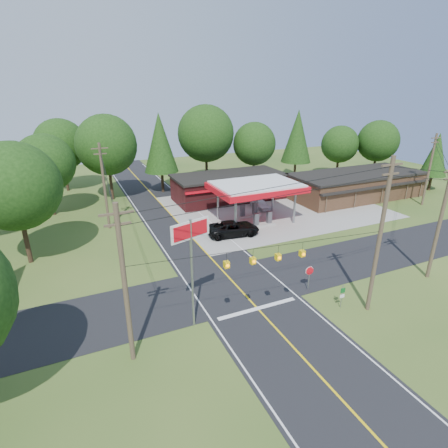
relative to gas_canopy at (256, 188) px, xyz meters
name	(u,v)px	position (x,y,z in m)	size (l,w,h in m)	color
ground	(236,286)	(-9.00, -13.00, -4.27)	(120.00, 120.00, 0.00)	#36531D
main_highway	(236,286)	(-9.00, -13.00, -4.26)	(8.00, 120.00, 0.02)	black
cross_road	(236,286)	(-9.00, -13.00, -4.25)	(70.00, 7.00, 0.02)	black
lane_center_yellow	(236,286)	(-9.00, -13.00, -4.24)	(0.15, 110.00, 0.00)	yellow
gas_canopy	(256,188)	(0.00, 0.00, 0.00)	(10.60, 7.40, 4.88)	gray
convenience_store	(229,187)	(1.00, 9.98, -2.35)	(16.40, 7.55, 3.80)	#4E1618
strip_building	(356,185)	(19.00, 2.98, -2.35)	(20.40, 8.75, 3.80)	#3E2719
utility_pole_near_right	(380,236)	(-1.50, -20.00, 1.69)	(1.80, 0.30, 11.50)	#473828
utility_pole_near_left	(125,284)	(-18.50, -18.00, 0.93)	(1.80, 0.30, 10.00)	#473828
utility_pole_far_left	(104,186)	(-17.00, 5.00, 0.93)	(1.80, 0.30, 10.00)	#473828
utility_pole_right_b	(440,221)	(7.00, -18.50, 0.93)	(1.80, 0.30, 10.00)	#473828
utility_pole_far_right	(429,169)	(25.00, -4.00, 0.93)	(1.80, 0.30, 10.00)	#473828
utility_pole_north	(102,162)	(-15.50, 22.00, 0.48)	(0.30, 0.30, 9.50)	#473828
overhead_beacons	(266,248)	(-10.00, -19.00, 1.95)	(17.04, 2.04, 1.03)	black
treeline_backdrop	(165,152)	(-8.18, 11.01, 3.22)	(70.27, 51.59, 13.30)	#332316
suv_car	(233,228)	(-4.50, -3.00, -3.45)	(5.89, 5.89, 1.64)	black
sedan_car	(260,204)	(3.00, 4.00, -3.62)	(3.81, 3.81, 1.30)	white
big_stop_sign	(191,247)	(-14.00, -16.44, 1.70)	(2.82, 0.94, 7.87)	gray
octagonal_stop_sign	(309,273)	(-3.96, -16.01, -2.65)	(0.77, 0.11, 2.19)	gray
route_sign_post	(342,294)	(-3.20, -19.02, -3.12)	(0.40, 0.10, 1.94)	gray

